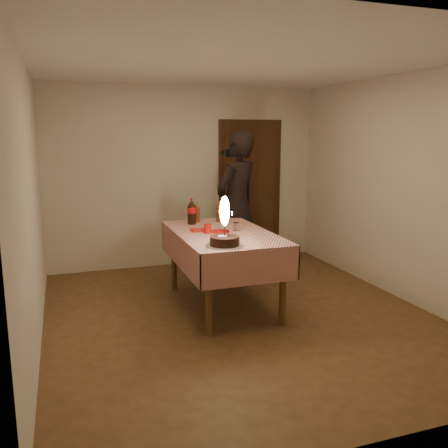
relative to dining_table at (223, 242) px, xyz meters
The scene contains 12 objects.
ground 0.84m from the dining_table, 79.91° to the right, with size 4.00×4.50×0.01m, color brown.
room_shell 0.97m from the dining_table, 71.85° to the right, with size 4.04×4.54×2.62m.
dining_table is the anchor object (origin of this frame).
birthday_cake 0.69m from the dining_table, 107.00° to the right, with size 0.36×0.36×0.49m.
red_plate 0.12m from the dining_table, 157.14° to the left, with size 0.22×0.22×0.01m, color red.
red_cup 0.24m from the dining_table, behind, with size 0.08×0.08×0.10m, color #AD0F0C.
clear_cup 0.23m from the dining_table, ahead, with size 0.07×0.07×0.09m, color white.
napkin_stack 0.31m from the dining_table, 150.68° to the left, with size 0.15×0.15×0.02m, color red.
cola_bottle 0.64m from the dining_table, 110.27° to the left, with size 0.10×0.10×0.32m.
amber_bottle_left 0.72m from the dining_table, 98.47° to the left, with size 0.06×0.06×0.25m.
amber_bottle_right 0.66m from the dining_table, 75.44° to the left, with size 0.06×0.06×0.25m.
photographer 1.10m from the dining_table, 60.97° to the left, with size 0.85×0.77×1.96m.
Camera 1 is at (-1.73, -4.48, 1.94)m, focal length 38.00 mm.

